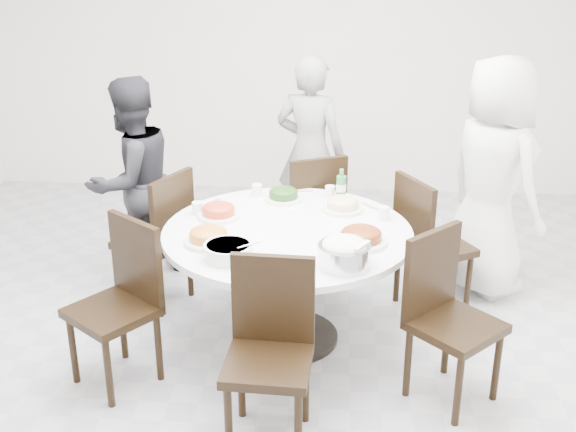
# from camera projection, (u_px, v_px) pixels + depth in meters

# --- Properties ---
(floor) EXTENTS (6.00, 6.00, 0.01)m
(floor) POSITION_uv_depth(u_px,v_px,m) (267.00, 355.00, 4.41)
(floor) COLOR #ABABB0
(floor) RESTS_ON ground
(wall_back) EXTENTS (6.00, 0.01, 2.80)m
(wall_back) POSITION_uv_depth(u_px,v_px,m) (297.00, 46.00, 6.65)
(wall_back) COLOR white
(wall_back) RESTS_ON ground
(dining_table) EXTENTS (1.50, 1.50, 0.75)m
(dining_table) POSITION_uv_depth(u_px,v_px,m) (287.00, 286.00, 4.46)
(dining_table) COLOR white
(dining_table) RESTS_ON floor
(chair_ne) EXTENTS (0.57, 0.57, 0.95)m
(chair_ne) POSITION_uv_depth(u_px,v_px,m) (435.00, 244.00, 4.79)
(chair_ne) COLOR black
(chair_ne) RESTS_ON floor
(chair_n) EXTENTS (0.55, 0.55, 0.95)m
(chair_n) POSITION_uv_depth(u_px,v_px,m) (308.00, 213.00, 5.30)
(chair_n) COLOR black
(chair_n) RESTS_ON floor
(chair_nw) EXTENTS (0.56, 0.56, 0.95)m
(chair_nw) POSITION_uv_depth(u_px,v_px,m) (152.00, 237.00, 4.89)
(chair_nw) COLOR black
(chair_nw) RESTS_ON floor
(chair_sw) EXTENTS (0.59, 0.59, 0.95)m
(chair_sw) POSITION_uv_depth(u_px,v_px,m) (112.00, 308.00, 4.00)
(chair_sw) COLOR black
(chair_sw) RESTS_ON floor
(chair_s) EXTENTS (0.44, 0.44, 0.95)m
(chair_s) POSITION_uv_depth(u_px,v_px,m) (268.00, 360.00, 3.52)
(chair_s) COLOR black
(chair_s) RESTS_ON floor
(chair_se) EXTENTS (0.59, 0.59, 0.95)m
(chair_se) POSITION_uv_depth(u_px,v_px,m) (456.00, 323.00, 3.85)
(chair_se) COLOR black
(chair_se) RESTS_ON floor
(diner_right) EXTENTS (0.89, 0.97, 1.67)m
(diner_right) POSITION_uv_depth(u_px,v_px,m) (492.00, 178.00, 4.92)
(diner_right) COLOR silver
(diner_right) RESTS_ON floor
(diner_middle) EXTENTS (0.64, 0.51, 1.54)m
(diner_middle) POSITION_uv_depth(u_px,v_px,m) (310.00, 152.00, 5.71)
(diner_middle) COLOR black
(diner_middle) RESTS_ON floor
(diner_left) EXTENTS (0.89, 0.92, 1.49)m
(diner_left) POSITION_uv_depth(u_px,v_px,m) (132.00, 182.00, 5.12)
(diner_left) COLOR black
(diner_left) RESTS_ON floor
(dish_greens) EXTENTS (0.24, 0.24, 0.06)m
(dish_greens) POSITION_uv_depth(u_px,v_px,m) (283.00, 196.00, 4.75)
(dish_greens) COLOR white
(dish_greens) RESTS_ON dining_table
(dish_pale) EXTENTS (0.26, 0.26, 0.07)m
(dish_pale) POSITION_uv_depth(u_px,v_px,m) (343.00, 206.00, 4.59)
(dish_pale) COLOR white
(dish_pale) RESTS_ON dining_table
(dish_orange) EXTENTS (0.26, 0.26, 0.07)m
(dish_orange) POSITION_uv_depth(u_px,v_px,m) (219.00, 212.00, 4.48)
(dish_orange) COLOR white
(dish_orange) RESTS_ON dining_table
(dish_redbrown) EXTENTS (0.30, 0.30, 0.08)m
(dish_redbrown) POSITION_uv_depth(u_px,v_px,m) (361.00, 237.00, 4.12)
(dish_redbrown) COLOR white
(dish_redbrown) RESTS_ON dining_table
(dish_tofu) EXTENTS (0.28, 0.28, 0.07)m
(dish_tofu) POSITION_uv_depth(u_px,v_px,m) (209.00, 237.00, 4.12)
(dish_tofu) COLOR white
(dish_tofu) RESTS_ON dining_table
(rice_bowl) EXTENTS (0.28, 0.28, 0.12)m
(rice_bowl) POSITION_uv_depth(u_px,v_px,m) (344.00, 255.00, 3.84)
(rice_bowl) COLOR silver
(rice_bowl) RESTS_ON dining_table
(soup_bowl) EXTENTS (0.27, 0.27, 0.08)m
(soup_bowl) POSITION_uv_depth(u_px,v_px,m) (228.00, 251.00, 3.94)
(soup_bowl) COLOR white
(soup_bowl) RESTS_ON dining_table
(beverage_bottle) EXTENTS (0.06, 0.06, 0.22)m
(beverage_bottle) POSITION_uv_depth(u_px,v_px,m) (341.00, 185.00, 4.72)
(beverage_bottle) COLOR #2D713B
(beverage_bottle) RESTS_ON dining_table
(tea_cups) EXTENTS (0.07, 0.07, 0.08)m
(tea_cups) POSITION_uv_depth(u_px,v_px,m) (292.00, 187.00, 4.89)
(tea_cups) COLOR white
(tea_cups) RESTS_ON dining_table
(chopsticks) EXTENTS (0.24, 0.04, 0.01)m
(chopsticks) POSITION_uv_depth(u_px,v_px,m) (299.00, 191.00, 4.92)
(chopsticks) COLOR tan
(chopsticks) RESTS_ON dining_table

